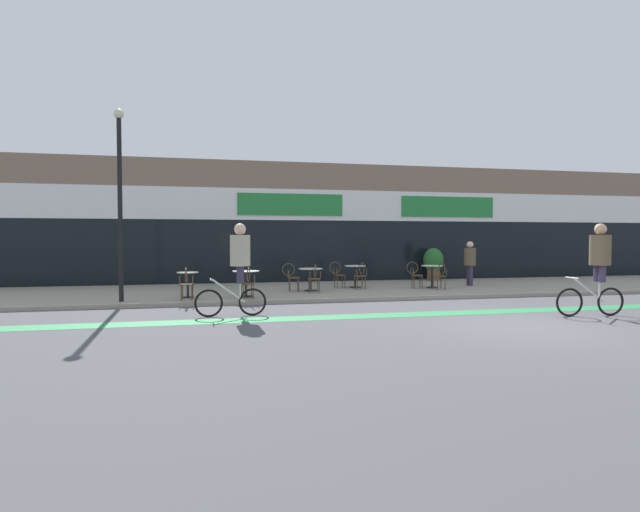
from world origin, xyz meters
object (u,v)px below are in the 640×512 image
cafe_chair_2_near (315,276)px  planter_pot (433,262)px  cafe_chair_3_side (338,273)px  cyclist_0 (238,261)px  bistro_table_4 (432,272)px  bistro_table_0 (188,280)px  cafe_chair_4_near (440,274)px  lamp_post (120,191)px  cafe_chair_0_near (187,281)px  cafe_chair_4_side (415,273)px  pedestrian_near_end (470,259)px  cafe_chair_2_side (291,275)px  bistro_table_2 (311,275)px  cafe_chair_1_near (248,281)px  cyclist_1 (598,261)px  cafe_chair_3_near (361,274)px  bistro_table_1 (246,278)px  bistro_table_3 (355,272)px

cafe_chair_2_near → planter_pot: 6.60m
cafe_chair_3_side → cyclist_0: 6.03m
bistro_table_4 → cafe_chair_3_side: (-3.18, 0.65, -0.03)m
bistro_table_0 → cafe_chair_4_near: bearing=3.7°
cafe_chair_3_side → lamp_post: bearing=-165.5°
cafe_chair_0_near → lamp_post: (-1.70, 0.10, 2.45)m
cyclist_0 → bistro_table_0: bearing=-68.2°
cafe_chair_4_near → cafe_chair_4_side: 0.89m
cafe_chair_0_near → pedestrian_near_end: (9.73, 2.20, 0.42)m
cafe_chair_2_side → lamp_post: 5.68m
cafe_chair_4_side → bistro_table_2: bearing=-169.8°
planter_pot → cafe_chair_1_near: bearing=-149.0°
bistro_table_2 → cafe_chair_4_side: size_ratio=0.86×
bistro_table_0 → cafe_chair_4_side: (7.44, 1.16, 0.00)m
cafe_chair_4_side → cyclist_1: size_ratio=0.42×
cafe_chair_3_near → cafe_chair_3_side: size_ratio=1.00×
bistro_table_0 → cafe_chair_4_side: size_ratio=0.82×
cafe_chair_2_near → cyclist_0: (-2.52, -3.40, 0.66)m
cafe_chair_2_side → cafe_chair_3_side: same height
bistro_table_1 → cyclist_0: size_ratio=0.36×
bistro_table_3 → cafe_chair_2_near: bearing=-141.4°
bistro_table_4 → cafe_chair_4_side: size_ratio=0.85×
pedestrian_near_end → lamp_post: bearing=9.1°
cyclist_1 → bistro_table_0: bearing=-21.5°
cafe_chair_2_near → cyclist_0: bearing=144.3°
lamp_post → pedestrian_near_end: size_ratio=3.23×
cyclist_0 → bistro_table_3: bearing=-132.9°
bistro_table_2 → cafe_chair_3_side: cafe_chair_3_side is taller
cafe_chair_4_near → cafe_chair_1_near: bearing=98.5°
cafe_chair_2_near → cafe_chair_4_side: same height
cafe_chair_2_near → cyclist_1: 7.71m
cafe_chair_4_side → cafe_chair_4_near: bearing=-36.8°
cafe_chair_3_near → cyclist_0: bearing=129.0°
cafe_chair_0_near → cafe_chair_3_side: size_ratio=1.00×
cafe_chair_3_side → cafe_chair_4_near: bearing=-26.7°
bistro_table_2 → cyclist_1: bearing=-45.8°
bistro_table_3 → cafe_chair_2_near: 2.20m
cafe_chair_2_side → cafe_chair_4_near: (4.90, -0.54, 0.00)m
bistro_table_1 → cafe_chair_2_side: cafe_chair_2_side is taller
cafe_chair_0_near → bistro_table_0: bearing=3.7°
bistro_table_1 → cafe_chair_4_side: 5.95m
cafe_chair_2_near → planter_pot: bearing=-57.5°
bistro_table_3 → cafe_chair_3_side: 0.63m
bistro_table_0 → cafe_chair_2_near: (3.79, 0.43, 0.00)m
cafe_chair_4_near → lamp_post: (-9.78, -1.05, 2.45)m
cafe_chair_1_near → bistro_table_2: bearing=-55.0°
cafe_chair_2_side → cafe_chair_4_near: 4.93m
cafe_chair_3_side → cyclist_0: bearing=-132.1°
cafe_chair_0_near → cafe_chair_4_side: same height
cafe_chair_3_side → bistro_table_4: bearing=-16.4°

